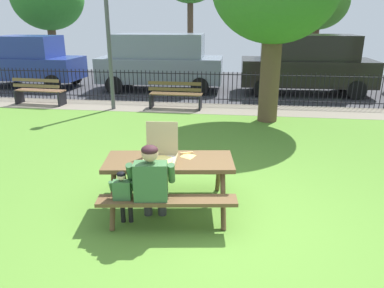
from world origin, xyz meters
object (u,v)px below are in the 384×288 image
park_bench_left (39,92)px  lamp_post_walkway (108,26)px  adult_at_table (152,182)px  parked_car_far_left (31,61)px  parked_car_center (307,63)px  far_tree_center (318,2)px  pizza_slice_on_table (188,155)px  child_at_table (123,193)px  picnic_table_foreground (169,171)px  parked_car_left (161,61)px  pizza_box_open (161,153)px  park_bench_center (176,95)px

park_bench_left → lamp_post_walkway: lamp_post_walkway is taller
adult_at_table → parked_car_far_left: size_ratio=0.30×
parked_car_center → far_tree_center: (1.21, 5.80, 2.24)m
pizza_slice_on_table → far_tree_center: size_ratio=0.06×
child_at_table → parked_car_center: bearing=68.8°
adult_at_table → park_bench_left: bearing=128.3°
picnic_table_foreground → pizza_slice_on_table: (0.24, 0.20, 0.18)m
parked_car_far_left → parked_car_left: 5.21m
picnic_table_foreground → park_bench_left: 8.19m
lamp_post_walkway → parked_car_center: bearing=27.7°
pizza_slice_on_table → adult_at_table: 0.82m
picnic_table_foreground → child_at_table: child_at_table is taller
pizza_box_open → park_bench_left: bearing=130.6°
lamp_post_walkway → parked_car_left: (0.81, 3.22, -1.33)m
parked_car_left → park_bench_center: bearing=-69.9°
pizza_slice_on_table → far_tree_center: (4.24, 14.69, 2.56)m
pizza_box_open → far_tree_center: bearing=72.9°
pizza_box_open → lamp_post_walkway: lamp_post_walkway is taller
parked_car_center → far_tree_center: 6.33m
pizza_box_open → parked_car_left: 9.33m
adult_at_table → lamp_post_walkway: (-2.75, 6.40, 1.77)m
child_at_table → park_bench_center: 6.78m
picnic_table_foreground → child_at_table: bearing=-129.2°
pizza_slice_on_table → parked_car_far_left: bearing=130.2°
parked_car_left → adult_at_table: bearing=-78.6°
pizza_box_open → far_tree_center: size_ratio=0.11×
parked_car_far_left → park_bench_center: bearing=-25.1°
pizza_slice_on_table → park_bench_center: size_ratio=0.17×
pizza_slice_on_table → adult_at_table: adult_at_table is taller
pizza_box_open → park_bench_center: size_ratio=0.32×
park_bench_center → child_at_table: bearing=-85.7°
adult_at_table → park_bench_left: size_ratio=0.73×
lamp_post_walkway → parked_car_center: 7.06m
child_at_table → parked_car_far_left: parked_car_far_left is taller
adult_at_table → park_bench_center: bearing=97.4°
picnic_table_foreground → pizza_box_open: bearing=-170.4°
lamp_post_walkway → parked_car_far_left: bearing=143.8°
park_bench_left → pizza_slice_on_table: bearing=-46.6°
adult_at_table → lamp_post_walkway: size_ratio=0.30×
pizza_box_open → park_bench_center: (-0.88, 6.18, -0.45)m
picnic_table_foreground → adult_at_table: bearing=-103.9°
adult_at_table → parked_car_far_left: bearing=126.6°
adult_at_table → parked_car_center: 10.21m
parked_car_center → far_tree_center: bearing=78.2°
park_bench_left → parked_car_far_left: size_ratio=0.41×
far_tree_center → parked_car_center: bearing=-101.8°
pizza_slice_on_table → far_tree_center: 15.51m
pizza_slice_on_table → child_at_table: child_at_table is taller
park_bench_center → parked_car_center: bearing=34.6°
pizza_box_open → picnic_table_foreground: bearing=9.6°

